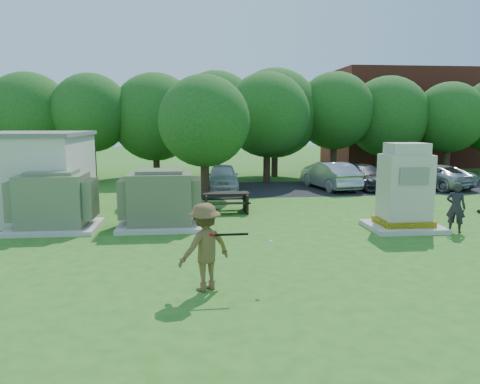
{
  "coord_description": "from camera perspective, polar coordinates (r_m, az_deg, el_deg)",
  "views": [
    {
      "loc": [
        -1.71,
        -12.17,
        3.77
      ],
      "look_at": [
        0.0,
        4.0,
        1.3
      ],
      "focal_mm": 35.0,
      "sensor_mm": 36.0,
      "label": 1
    }
  ],
  "objects": [
    {
      "name": "car_silver_a",
      "position": [
        26.66,
        10.91,
        1.99
      ],
      "size": [
        2.44,
        4.81,
        1.51
      ],
      "primitive_type": "imported",
      "rotation": [
        0.0,
        0.0,
        3.33
      ],
      "color": "#AFAFB4",
      "rests_on": "ground"
    },
    {
      "name": "car_white",
      "position": [
        25.96,
        -2.11,
        1.87
      ],
      "size": [
        1.95,
        4.29,
        1.43
      ],
      "primitive_type": "imported",
      "rotation": [
        0.0,
        0.0,
        -0.06
      ],
      "color": "white",
      "rests_on": "ground"
    },
    {
      "name": "transformer_right",
      "position": [
        16.94,
        -9.64,
        -1.0
      ],
      "size": [
        3.0,
        2.4,
        2.07
      ],
      "color": "beige",
      "rests_on": "ground"
    },
    {
      "name": "tree_row",
      "position": [
        30.87,
        0.4,
        9.35
      ],
      "size": [
        41.3,
        13.3,
        7.3
      ],
      "color": "#47301E",
      "rests_on": "ground"
    },
    {
      "name": "person_by_generator",
      "position": [
        17.56,
        24.82,
        -1.72
      ],
      "size": [
        0.74,
        0.72,
        1.72
      ],
      "primitive_type": "imported",
      "rotation": [
        0.0,
        0.0,
        2.45
      ],
      "color": "black",
      "rests_on": "ground"
    },
    {
      "name": "ground",
      "position": [
        12.86,
        1.9,
        -8.42
      ],
      "size": [
        120.0,
        120.0,
        0.0
      ],
      "primitive_type": "plane",
      "color": "#2D6619",
      "rests_on": "ground"
    },
    {
      "name": "transformer_left",
      "position": [
        17.57,
        -21.77,
        -1.16
      ],
      "size": [
        3.0,
        2.4,
        2.07
      ],
      "color": "beige",
      "rests_on": "ground"
    },
    {
      "name": "generator_cabinet",
      "position": [
        17.28,
        19.43,
        0.01
      ],
      "size": [
        2.49,
        2.03,
        3.03
      ],
      "color": "beige",
      "rests_on": "ground"
    },
    {
      "name": "batting_equipment",
      "position": [
        10.36,
        -0.94,
        -5.38
      ],
      "size": [
        1.55,
        0.3,
        0.32
      ],
      "color": "black",
      "rests_on": "ground"
    },
    {
      "name": "batter",
      "position": [
        10.52,
        -4.31,
        -6.69
      ],
      "size": [
        1.48,
        1.29,
        1.98
      ],
      "primitive_type": "imported",
      "rotation": [
        0.0,
        0.0,
        3.68
      ],
      "color": "brown",
      "rests_on": "ground"
    },
    {
      "name": "car_dark",
      "position": [
        27.4,
        14.91,
        1.83
      ],
      "size": [
        2.46,
        4.77,
        1.32
      ],
      "primitive_type": "imported",
      "rotation": [
        0.0,
        0.0,
        0.14
      ],
      "color": "black",
      "rests_on": "ground"
    },
    {
      "name": "parking_strip",
      "position": [
        27.37,
        12.58,
        0.52
      ],
      "size": [
        20.0,
        6.0,
        0.01
      ],
      "primitive_type": "cube",
      "color": "#232326",
      "rests_on": "ground"
    },
    {
      "name": "car_silver_b",
      "position": [
        28.82,
        22.19,
        1.82
      ],
      "size": [
        3.87,
        5.33,
        1.35
      ],
      "primitive_type": "imported",
      "rotation": [
        0.0,
        0.0,
        3.52
      ],
      "color": "#A9A9AD",
      "rests_on": "ground"
    },
    {
      "name": "picnic_table",
      "position": [
        19.52,
        -1.73,
        -0.97
      ],
      "size": [
        1.93,
        1.44,
        0.82
      ],
      "color": "black",
      "rests_on": "ground"
    },
    {
      "name": "brick_building",
      "position": [
        43.85,
        20.9,
        8.37
      ],
      "size": [
        15.0,
        8.0,
        8.0
      ],
      "primitive_type": "cube",
      "color": "maroon",
      "rests_on": "ground"
    }
  ]
}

